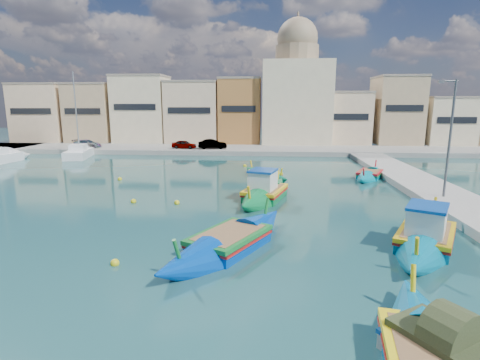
% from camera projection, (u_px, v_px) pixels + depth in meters
% --- Properties ---
extents(ground, '(160.00, 160.00, 0.00)m').
position_uv_depth(ground, '(158.00, 226.00, 20.24)').
color(ground, '#143C3B').
rests_on(ground, ground).
extents(north_quay, '(80.00, 8.00, 0.60)m').
position_uv_depth(north_quay, '(225.00, 150.00, 51.44)').
color(north_quay, gray).
rests_on(north_quay, ground).
extents(north_townhouses, '(83.20, 7.87, 10.19)m').
position_uv_depth(north_townhouses, '(274.00, 114.00, 57.21)').
color(north_townhouses, beige).
rests_on(north_townhouses, ground).
extents(church_block, '(10.00, 10.00, 19.10)m').
position_uv_depth(church_block, '(296.00, 91.00, 56.90)').
color(church_block, beige).
rests_on(church_block, ground).
extents(quay_street_lamp, '(1.18, 0.16, 8.00)m').
position_uv_depth(quay_street_lamp, '(449.00, 138.00, 23.95)').
color(quay_street_lamp, '#595B60').
rests_on(quay_street_lamp, ground).
extents(parked_cars, '(21.17, 1.89, 1.25)m').
position_uv_depth(parked_cars, '(159.00, 144.00, 50.45)').
color(parked_cars, '#4C1919').
rests_on(parked_cars, north_quay).
extents(luzzu_turquoise_cabin, '(6.57, 9.83, 3.20)m').
position_uv_depth(luzzu_turquoise_cabin, '(426.00, 238.00, 17.41)').
color(luzzu_turquoise_cabin, '#007296').
rests_on(luzzu_turquoise_cabin, ground).
extents(luzzu_blue_cabin, '(4.83, 9.53, 3.28)m').
position_uv_depth(luzzu_blue_cabin, '(265.00, 193.00, 25.96)').
color(luzzu_blue_cabin, '#0B763A').
rests_on(luzzu_blue_cabin, ground).
extents(luzzu_cyan_mid, '(4.79, 7.49, 2.21)m').
position_uv_depth(luzzu_cyan_mid, '(370.00, 175.00, 33.48)').
color(luzzu_cyan_mid, '#008AA4').
rests_on(luzzu_cyan_mid, ground).
extents(luzzu_green, '(5.27, 6.83, 2.20)m').
position_uv_depth(luzzu_green, '(265.00, 175.00, 33.32)').
color(luzzu_green, '#0B744E').
rests_on(luzzu_green, ground).
extents(luzzu_blue_south, '(6.60, 9.73, 2.84)m').
position_uv_depth(luzzu_blue_south, '(229.00, 243.00, 17.04)').
color(luzzu_blue_south, '#003EAC').
rests_on(luzzu_blue_south, ground).
extents(tender_near, '(3.05, 3.46, 1.51)m').
position_uv_depth(tender_near, '(448.00, 355.00, 9.18)').
color(tender_near, beige).
rests_on(tender_near, ground).
extents(yacht_north, '(4.21, 8.61, 11.07)m').
position_uv_depth(yacht_north, '(82.00, 152.00, 47.47)').
color(yacht_north, white).
rests_on(yacht_north, ground).
extents(yacht_midnorth, '(3.28, 8.33, 11.52)m').
position_uv_depth(yacht_midnorth, '(8.00, 157.00, 43.07)').
color(yacht_midnorth, white).
rests_on(yacht_midnorth, ground).
extents(mooring_buoys, '(21.86, 25.24, 0.36)m').
position_uv_depth(mooring_buoys, '(210.00, 197.00, 26.34)').
color(mooring_buoys, yellow).
rests_on(mooring_buoys, ground).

